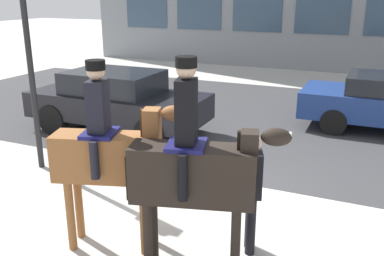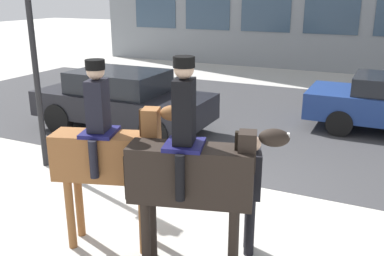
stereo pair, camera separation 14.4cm
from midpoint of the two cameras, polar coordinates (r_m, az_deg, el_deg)
ground_plane at (r=7.53m, az=1.69°, el=-8.34°), size 80.00×80.00×0.00m
road_surface at (r=11.78m, az=10.44°, el=1.11°), size 22.35×8.50×0.01m
mounted_horse_lead at (r=5.57m, az=-11.70°, el=-3.21°), size 1.76×0.83×2.53m
mounted_horse_companion at (r=4.98m, az=-0.40°, el=-5.44°), size 1.87×0.81×2.64m
pedestrian_bystander at (r=5.53m, az=7.12°, el=-7.57°), size 0.79×0.66×1.62m
street_car_near_lane at (r=10.59m, az=-10.32°, el=3.70°), size 4.34×1.88×1.50m
traffic_light at (r=8.42m, az=-21.87°, el=12.88°), size 0.24×0.29×4.15m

